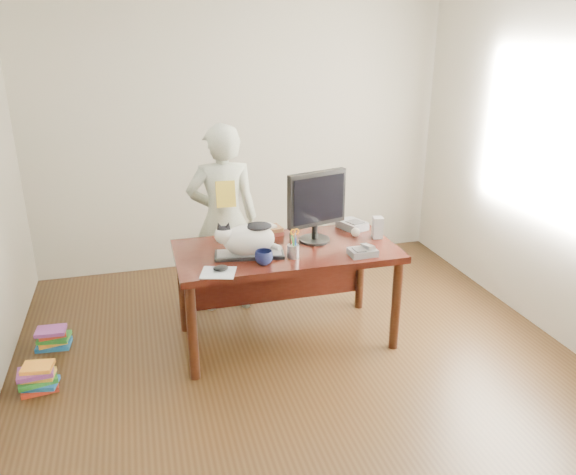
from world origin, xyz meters
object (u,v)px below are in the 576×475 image
Objects in this scene: baseball at (356,232)px; book_pile_b at (53,338)px; monitor at (317,203)px; calculator at (352,225)px; coffee_mug at (264,258)px; mouse at (221,268)px; speaker at (378,227)px; cat at (247,238)px; keyboard at (249,254)px; book_stack at (267,231)px; person at (223,220)px; pen_cup at (293,250)px; book_pile_a at (38,378)px; phone at (363,251)px; desk at (283,263)px.

book_pile_b is at bearing 173.65° from baseball.
monitor reaches higher than calculator.
monitor is 2.08× the size of book_pile_b.
book_pile_b is at bearing 158.25° from coffee_mug.
monitor is 2.04× the size of calculator.
speaker is at bearing 31.21° from mouse.
coffee_mug is (0.08, -0.17, -0.09)m from cat.
keyboard is 0.45m from book_stack.
keyboard is 0.88m from baseball.
coffee_mug is at bearing -59.02° from keyboard.
mouse is at bearing 82.98° from person.
pen_cup is 0.78× the size of book_pile_a.
desk is at bearing 142.81° from phone.
book_pile_b is at bearing 164.87° from book_stack.
mouse reaches higher than keyboard.
book_stack is 0.45m from person.
monitor is 2.24m from book_pile_a.
phone is (0.78, -0.20, 0.01)m from keyboard.
coffee_mug reaches higher than phone.
desk reaches higher than book_pile_b.
calculator is at bearing 75.17° from phone.
pen_cup is 0.77m from calculator.
monitor is at bearing 7.56° from book_pile_a.
speaker is 0.27m from calculator.
phone is 0.76× the size of book_stack.
coffee_mug is at bearing -162.59° from monitor.
mouse reaches higher than book_pile_b.
person is (0.17, 0.95, 0.01)m from mouse.
book_stack is (0.24, 0.39, -0.10)m from cat.
desk is at bearing -171.94° from speaker.
book_pile_b is at bearing 155.76° from monitor.
monitor reaches higher than desk.
monitor reaches higher than pen_cup.
speaker is (0.73, -0.05, 0.23)m from desk.
mouse is at bearing -28.21° from book_pile_b.
book_pile_a is (-1.23, 0.09, -0.69)m from mouse.
cat is 6.80× the size of baseball.
person is at bearing 112.69° from pen_cup.
pen_cup is at bearing -9.30° from cat.
book_pile_a is 0.55m from book_pile_b.
calculator is 0.17× the size of person.
book_stack is (-0.07, 0.23, 0.18)m from desk.
cat is 0.30× the size of person.
mouse is 1.01m from phone.
desk is 6.20× the size of book_pile_b.
monitor is at bearing -175.01° from baseball.
desk is 0.45m from cat.
desk is 0.70m from person.
pen_cup is (0.00, -0.26, 0.21)m from desk.
book_stack is (0.16, 0.55, -0.01)m from coffee_mug.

